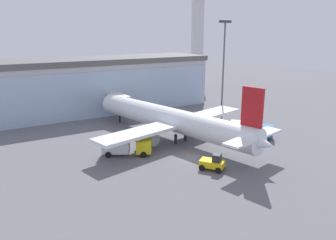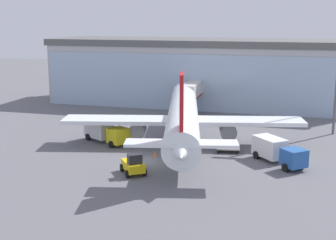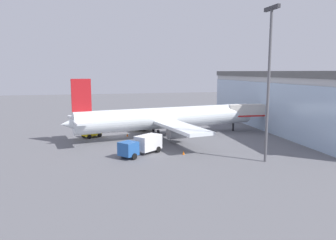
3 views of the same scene
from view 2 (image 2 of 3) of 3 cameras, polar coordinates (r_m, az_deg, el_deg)
The scene contains 10 objects.
ground at distance 53.92m, azimuth -2.71°, elevation -4.96°, with size 240.00×240.00×0.00m, color slate.
terminal_building at distance 88.47m, azimuth 3.52°, elevation 5.89°, with size 55.99×17.86×12.16m.
jet_bridge at distance 79.58m, azimuth 3.21°, elevation 3.72°, with size 2.66×11.56×5.47m.
airplane at distance 60.90m, azimuth 1.83°, elevation 0.47°, with size 30.97×38.39×10.88m.
catering_truck at distance 61.89m, azimuth -7.68°, elevation -1.37°, with size 7.27×5.93×2.65m.
fuel_truck at distance 53.99m, azimuth 13.16°, elevation -3.64°, with size 6.22×7.11×2.65m.
baggage_cart at distance 57.44m, azimuth 7.33°, elevation -3.44°, with size 2.95×1.87×1.50m.
pushback_tug at distance 49.30m, azimuth -4.24°, elevation -5.48°, with size 3.44×3.72×2.30m.
safety_cone_nose at distance 55.42m, azimuth -1.62°, elevation -4.17°, with size 0.36×0.36×0.55m, color orange.
safety_cone_wingtip at distance 60.02m, azimuth 14.57°, elevation -3.28°, with size 0.36×0.36×0.55m, color orange.
Camera 2 is at (13.46, -49.68, 16.09)m, focal length 50.00 mm.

